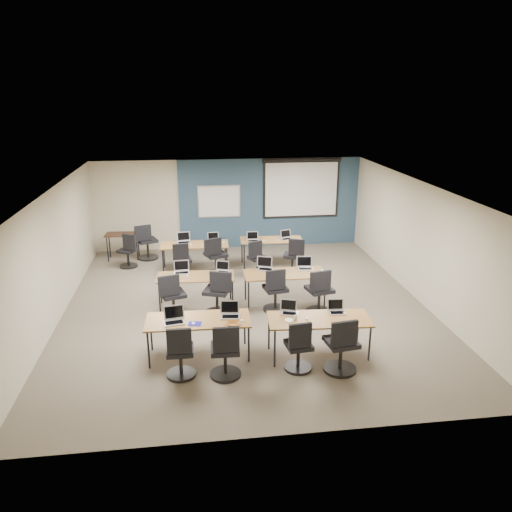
{
  "coord_description": "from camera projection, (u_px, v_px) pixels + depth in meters",
  "views": [
    {
      "loc": [
        -1.12,
        -10.28,
        4.65
      ],
      "look_at": [
        0.29,
        0.4,
        1.04
      ],
      "focal_mm": 35.0,
      "sensor_mm": 36.0,
      "label": 1
    }
  ],
  "objects": [
    {
      "name": "wall_left",
      "position": [
        54.0,
        256.0,
        10.35
      ],
      "size": [
        0.04,
        9.0,
        2.7
      ],
      "primitive_type": "cube",
      "color": "beige",
      "rests_on": "ground"
    },
    {
      "name": "task_chair_2",
      "position": [
        299.0,
        350.0,
        8.55
      ],
      "size": [
        0.48,
        0.48,
        0.97
      ],
      "rotation": [
        0.0,
        0.0,
        0.11
      ],
      "color": "black",
      "rests_on": "floor"
    },
    {
      "name": "task_chair_8",
      "position": [
        182.0,
        263.0,
        12.79
      ],
      "size": [
        0.49,
        0.49,
        0.98
      ],
      "rotation": [
        0.0,
        0.0,
        0.15
      ],
      "color": "black",
      "rests_on": "floor"
    },
    {
      "name": "mouse_4",
      "position": [
        187.0,
        276.0,
        11.0
      ],
      "size": [
        0.07,
        0.1,
        0.03
      ],
      "primitive_type": "ellipsoid",
      "rotation": [
        0.0,
        0.0,
        0.18
      ],
      "color": "white",
      "rests_on": "training_table_mid_left"
    },
    {
      "name": "mouse_3",
      "position": [
        344.0,
        313.0,
        9.14
      ],
      "size": [
        0.07,
        0.1,
        0.03
      ],
      "primitive_type": "ellipsoid",
      "rotation": [
        0.0,
        0.0,
        -0.18
      ],
      "color": "white",
      "rests_on": "training_table_front_right"
    },
    {
      "name": "training_table_mid_left",
      "position": [
        196.0,
        278.0,
        11.03
      ],
      "size": [
        1.7,
        0.71,
        0.73
      ],
      "rotation": [
        0.0,
        0.0,
        -0.06
      ],
      "color": "olive",
      "rests_on": "floor"
    },
    {
      "name": "laptop_11",
      "position": [
        286.0,
        237.0,
        13.72
      ],
      "size": [
        0.31,
        0.26,
        0.24
      ],
      "rotation": [
        0.0,
        0.0,
        0.34
      ],
      "color": "#ABABB5",
      "rests_on": "training_table_back_right"
    },
    {
      "name": "task_chair_1",
      "position": [
        225.0,
        355.0,
        8.34
      ],
      "size": [
        0.54,
        0.54,
        1.02
      ],
      "rotation": [
        0.0,
        0.0,
        -0.03
      ],
      "color": "black",
      "rests_on": "floor"
    },
    {
      "name": "mouse_7",
      "position": [
        322.0,
        270.0,
        11.33
      ],
      "size": [
        0.07,
        0.1,
        0.03
      ],
      "primitive_type": "ellipsoid",
      "rotation": [
        0.0,
        0.0,
        -0.09
      ],
      "color": "white",
      "rests_on": "training_table_mid_right"
    },
    {
      "name": "laptop_8",
      "position": [
        184.0,
        240.0,
        13.41
      ],
      "size": [
        0.35,
        0.3,
        0.26
      ],
      "rotation": [
        0.0,
        0.0,
        0.15
      ],
      "color": "#AEAEBA",
      "rests_on": "training_table_back_left"
    },
    {
      "name": "mouse_0",
      "position": [
        193.0,
        323.0,
        8.76
      ],
      "size": [
        0.07,
        0.1,
        0.03
      ],
      "primitive_type": "ellipsoid",
      "rotation": [
        0.0,
        0.0,
        0.13
      ],
      "color": "white",
      "rests_on": "training_table_front_left"
    },
    {
      "name": "mouse_5",
      "position": [
        230.0,
        273.0,
        11.15
      ],
      "size": [
        0.07,
        0.1,
        0.03
      ],
      "primitive_type": "ellipsoid",
      "rotation": [
        0.0,
        0.0,
        0.19
      ],
      "color": "white",
      "rests_on": "training_table_mid_left"
    },
    {
      "name": "laptop_2",
      "position": [
        289.0,
        310.0,
        9.17
      ],
      "size": [
        0.31,
        0.26,
        0.23
      ],
      "rotation": [
        0.0,
        0.0,
        -0.33
      ],
      "color": "silver",
      "rests_on": "training_table_front_right"
    },
    {
      "name": "task_chair_5",
      "position": [
        218.0,
        296.0,
        10.67
      ],
      "size": [
        0.6,
        0.58,
        1.05
      ],
      "rotation": [
        0.0,
        0.0,
        -0.34
      ],
      "color": "black",
      "rests_on": "floor"
    },
    {
      "name": "blue_accent_panel",
      "position": [
        270.0,
        203.0,
        15.21
      ],
      "size": [
        5.5,
        0.04,
        2.7
      ],
      "primitive_type": "cube",
      "color": "#3D5977",
      "rests_on": "wall_back"
    },
    {
      "name": "wall_right",
      "position": [
        420.0,
        242.0,
        11.34
      ],
      "size": [
        0.04,
        9.0,
        2.7
      ],
      "primitive_type": "cube",
      "color": "beige",
      "rests_on": "ground"
    },
    {
      "name": "coffee_cup",
      "position": [
        296.0,
        318.0,
        8.9
      ],
      "size": [
        0.07,
        0.07,
        0.05
      ],
      "primitive_type": "imported",
      "rotation": [
        0.0,
        0.0,
        -0.25
      ],
      "color": "white",
      "rests_on": "snack_plate"
    },
    {
      "name": "laptop_0",
      "position": [
        174.0,
        318.0,
        8.82
      ],
      "size": [
        0.36,
        0.31,
        0.27
      ],
      "rotation": [
        0.0,
        0.0,
        0.17
      ],
      "color": "#9F9FAC",
      "rests_on": "training_table_front_left"
    },
    {
      "name": "mouse_10",
      "position": [
        264.0,
        241.0,
        13.54
      ],
      "size": [
        0.08,
        0.1,
        0.03
      ],
      "primitive_type": "ellipsoid",
      "rotation": [
        0.0,
        0.0,
        0.32
      ],
      "color": "white",
      "rests_on": "training_table_back_right"
    },
    {
      "name": "snack_plate",
      "position": [
        289.0,
        320.0,
        8.88
      ],
      "size": [
        0.19,
        0.19,
        0.01
      ],
      "primitive_type": "cylinder",
      "rotation": [
        0.0,
        0.0,
        -0.19
      ],
      "color": "white",
      "rests_on": "training_table_front_right"
    },
    {
      "name": "laptop_3",
      "position": [
        337.0,
        309.0,
        9.2
      ],
      "size": [
        0.3,
        0.25,
        0.23
      ],
      "rotation": [
        0.0,
        0.0,
        -0.06
      ],
      "color": "silver",
      "rests_on": "training_table_front_right"
    },
    {
      "name": "mouse_9",
      "position": [
        223.0,
        242.0,
        13.41
      ],
      "size": [
        0.06,
        0.09,
        0.03
      ],
      "primitive_type": "ellipsoid",
      "rotation": [
        0.0,
        0.0,
        0.01
      ],
      "color": "white",
      "rests_on": "training_table_back_left"
    },
    {
      "name": "training_table_back_left",
      "position": [
        195.0,
        246.0,
        13.28
      ],
      "size": [
        1.79,
        0.75,
        0.73
      ],
      "rotation": [
        0.0,
        0.0,
        -0.03
      ],
      "color": "brown",
      "rests_on": "floor"
    },
    {
      "name": "wall_front",
      "position": [
        283.0,
        351.0,
        6.62
      ],
      "size": [
        8.0,
        0.04,
        2.7
      ],
      "primitive_type": "cube",
      "color": "beige",
      "rests_on": "ground"
    },
    {
      "name": "task_chair_4",
      "position": [
        172.0,
        299.0,
        10.54
      ],
      "size": [
        0.56,
        0.55,
        1.03
      ],
      "rotation": [
        0.0,
        0.0,
        0.29
      ],
      "color": "black",
      "rests_on": "floor"
    },
    {
      "name": "laptop_7",
      "position": [
        305.0,
        266.0,
        11.45
      ],
      "size": [
        0.35,
        0.3,
        0.27
      ],
      "rotation": [
        0.0,
        0.0,
        -0.14
      ],
      "color": "silver",
      "rests_on": "training_table_mid_right"
    },
    {
      "name": "mouse_6",
      "position": [
        282.0,
        273.0,
        11.18
      ],
      "size": [
        0.08,
        0.1,
        0.03
      ],
      "primitive_type": "ellipsoid",
      "rotation": [
        0.0,
        0.0,
        0.32
      ],
      "color": "white",
      "rests_on": "training_table_mid_right"
    },
    {
      "name": "training_table_back_right",
      "position": [
        271.0,
        241.0,
        13.71
      ],
      "size": [
        1.69,
        0.7,
        0.73
      ],
      "rotation": [
        0.0,
        0.0,
        -0.06
      ],
      "color": "brown",
      "rests_on": "floor"
    },
    {
      "name": "floor",
      "position": [
        246.0,
        306.0,
        11.28
      ],
      "size": [
        8.0,
        9.0,
        0.02
      ],
      "primitive_type": "cube",
      "color": "#6B6354",
      "rests_on": "ground"
    },
    {
      "name": "mouse_2",
      "position": [
        307.0,
        318.0,
        8.94
      ],
      "size": [
        0.08,
        0.1,
        0.03
      ],
      "primitive_type": "ellipsoid",
      "rotation": [
        0.0,
        0.0,
        0.23
      ],
      "color": "white",
      "rests_on": "training_table_front_right"
    },
    {
      "name": "laptop_1",
      "position": [
        230.0,
        313.0,
        9.05
      ],
      "size": [
        0.34,
        0.29,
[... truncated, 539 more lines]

